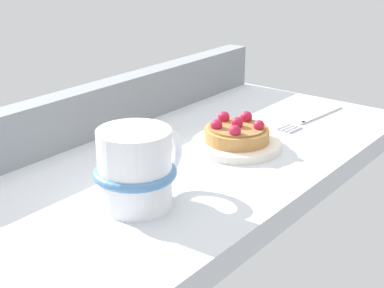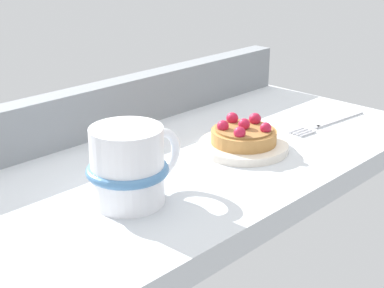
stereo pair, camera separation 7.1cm
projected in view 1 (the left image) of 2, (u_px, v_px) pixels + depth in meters
The scene contains 6 objects.
ground_plane at pixel (183, 169), 77.79cm from camera, with size 75.44×35.80×3.21cm, color silver.
window_rail_back at pixel (99, 109), 85.13cm from camera, with size 73.93×3.59×7.46cm, color gray.
dessert_plate at pixel (237, 145), 80.38cm from camera, with size 12.49×12.49×1.10cm.
raspberry_tart at pixel (237, 132), 79.76cm from camera, with size 9.07×9.07×3.54cm.
coffee_mug at pixel (137, 168), 62.91cm from camera, with size 12.65×9.28×8.94cm.
dessert_fork at pixel (313, 118), 92.10cm from camera, with size 16.96×3.26×0.60cm.
Camera 1 is at (-55.47, -44.92, 29.52)cm, focal length 53.61 mm.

